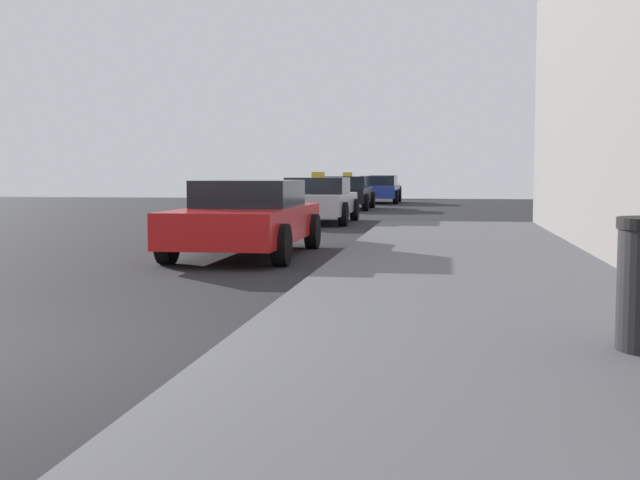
{
  "coord_description": "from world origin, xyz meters",
  "views": [
    {
      "loc": [
        3.62,
        -5.59,
        1.39
      ],
      "look_at": [
        2.6,
        1.14,
        0.84
      ],
      "focal_mm": 46.37,
      "sensor_mm": 36.0,
      "label": 1
    }
  ],
  "objects_px": {
    "car_blue": "(378,189)",
    "car_red": "(247,217)",
    "car_silver": "(317,200)",
    "car_black": "(347,192)",
    "car_yellow": "(383,186)"
  },
  "relations": [
    {
      "from": "car_silver",
      "to": "car_red",
      "type": "bearing_deg",
      "value": 91.49
    },
    {
      "from": "car_silver",
      "to": "car_blue",
      "type": "distance_m",
      "value": 15.93
    },
    {
      "from": "car_black",
      "to": "car_yellow",
      "type": "height_order",
      "value": "car_black"
    },
    {
      "from": "car_black",
      "to": "car_yellow",
      "type": "bearing_deg",
      "value": -90.72
    },
    {
      "from": "car_yellow",
      "to": "car_silver",
      "type": "bearing_deg",
      "value": 90.03
    },
    {
      "from": "car_red",
      "to": "car_black",
      "type": "relative_size",
      "value": 1.05
    },
    {
      "from": "car_black",
      "to": "car_yellow",
      "type": "relative_size",
      "value": 0.98
    },
    {
      "from": "car_black",
      "to": "car_blue",
      "type": "bearing_deg",
      "value": -95.48
    },
    {
      "from": "car_silver",
      "to": "car_black",
      "type": "bearing_deg",
      "value": -88.6
    },
    {
      "from": "car_red",
      "to": "car_silver",
      "type": "bearing_deg",
      "value": -88.51
    },
    {
      "from": "car_black",
      "to": "car_red",
      "type": "bearing_deg",
      "value": 91.44
    },
    {
      "from": "car_black",
      "to": "car_blue",
      "type": "height_order",
      "value": "car_black"
    },
    {
      "from": "car_blue",
      "to": "car_red",
      "type": "bearing_deg",
      "value": 89.53
    },
    {
      "from": "car_silver",
      "to": "car_blue",
      "type": "relative_size",
      "value": 0.98
    },
    {
      "from": "car_silver",
      "to": "car_blue",
      "type": "bearing_deg",
      "value": -91.61
    }
  ]
}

